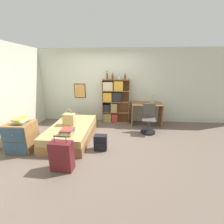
% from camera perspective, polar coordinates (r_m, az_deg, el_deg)
% --- Properties ---
extents(ground_plane, '(14.00, 14.00, 0.00)m').
position_cam_1_polar(ground_plane, '(4.33, -4.95, -10.21)').
color(ground_plane, '#66564C').
extents(wall_back, '(10.00, 0.09, 2.60)m').
position_cam_1_polar(wall_back, '(5.53, -2.62, 9.80)').
color(wall_back, beige).
rests_on(wall_back, ground_plane).
extents(wall_left, '(0.06, 10.00, 2.60)m').
position_cam_1_polar(wall_left, '(4.93, -34.28, 6.18)').
color(wall_left, beige).
rests_on(wall_left, ground_plane).
extents(bed, '(1.09, 1.97, 0.41)m').
position_cam_1_polar(bed, '(4.44, -14.88, -7.14)').
color(bed, olive).
rests_on(bed, ground_plane).
extents(handbag, '(0.31, 0.22, 0.46)m').
position_cam_1_polar(handbag, '(4.32, -15.99, -2.64)').
color(handbag, tan).
rests_on(handbag, bed).
extents(book_stack_on_bed, '(0.33, 0.38, 0.13)m').
position_cam_1_polar(book_stack_on_bed, '(3.77, -16.53, -7.10)').
color(book_stack_on_bed, '#334C84').
rests_on(book_stack_on_bed, bed).
extents(suitcase, '(0.44, 0.25, 0.73)m').
position_cam_1_polar(suitcase, '(3.17, -18.56, -15.59)').
color(suitcase, '#5B191E').
rests_on(suitcase, ground_plane).
extents(dresser, '(0.59, 0.56, 0.71)m').
position_cam_1_polar(dresser, '(4.22, -31.18, -8.10)').
color(dresser, olive).
rests_on(dresser, ground_plane).
extents(magazine_pile_on_dresser, '(0.31, 0.39, 0.11)m').
position_cam_1_polar(magazine_pile_on_dresser, '(4.08, -31.45, -2.78)').
color(magazine_pile_on_dresser, '#427A4C').
rests_on(magazine_pile_on_dresser, dresser).
extents(bookcase, '(0.95, 0.31, 1.55)m').
position_cam_1_polar(bookcase, '(5.38, 0.33, 4.28)').
color(bookcase, olive).
rests_on(bookcase, ground_plane).
extents(bottle_green, '(0.06, 0.06, 0.29)m').
position_cam_1_polar(bottle_green, '(5.30, -1.92, 13.51)').
color(bottle_green, brown).
rests_on(bottle_green, bookcase).
extents(bottle_brown, '(0.07, 0.07, 0.22)m').
position_cam_1_polar(bottle_brown, '(5.28, 0.22, 13.22)').
color(bottle_brown, brown).
rests_on(bottle_brown, bookcase).
extents(bottle_clear, '(0.08, 0.08, 0.19)m').
position_cam_1_polar(bottle_clear, '(5.25, 2.85, 13.02)').
color(bottle_clear, '#B7BCC1').
rests_on(bottle_clear, bookcase).
extents(bottle_blue, '(0.07, 0.07, 0.21)m').
position_cam_1_polar(bottle_blue, '(5.28, 5.02, 13.11)').
color(bottle_blue, brown).
rests_on(bottle_blue, bookcase).
extents(desk, '(1.04, 0.61, 0.77)m').
position_cam_1_polar(desk, '(5.36, 12.94, 0.65)').
color(desk, olive).
rests_on(desk, ground_plane).
extents(desk_lamp, '(0.17, 0.13, 0.36)m').
position_cam_1_polar(desk_lamp, '(5.40, 15.53, 5.85)').
color(desk_lamp, '#ADA89E').
rests_on(desk_lamp, desk).
extents(desk_chair, '(0.45, 0.45, 0.89)m').
position_cam_1_polar(desk_chair, '(4.77, 13.67, -4.27)').
color(desk_chair, black).
rests_on(desk_chair, ground_plane).
extents(backpack, '(0.31, 0.22, 0.38)m').
position_cam_1_polar(backpack, '(3.73, -4.39, -11.57)').
color(backpack, black).
rests_on(backpack, ground_plane).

